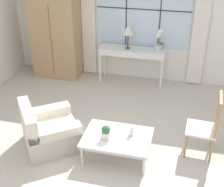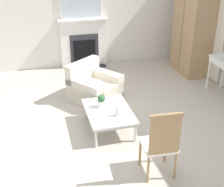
# 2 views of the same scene
# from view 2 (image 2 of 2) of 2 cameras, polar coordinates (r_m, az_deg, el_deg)

# --- Properties ---
(ground_plane) EXTENTS (14.00, 14.00, 0.00)m
(ground_plane) POSITION_cam_2_polar(r_m,az_deg,el_deg) (5.49, -2.08, -5.97)
(ground_plane) COLOR #BCB2A3
(wall_left) EXTENTS (0.06, 7.20, 2.80)m
(wall_left) POSITION_cam_2_polar(r_m,az_deg,el_deg) (7.87, -2.98, 15.22)
(wall_left) COLOR silver
(wall_left) RESTS_ON ground_plane
(fireplace) EXTENTS (0.34, 1.22, 2.25)m
(fireplace) POSITION_cam_2_polar(r_m,az_deg,el_deg) (7.85, -5.25, 10.10)
(fireplace) COLOR #2D2D33
(fireplace) RESTS_ON ground_plane
(armoire) EXTENTS (1.13, 0.62, 1.98)m
(armoire) POSITION_cam_2_polar(r_m,az_deg,el_deg) (7.65, 14.60, 10.97)
(armoire) COLOR tan
(armoire) RESTS_ON ground_plane
(armchair_upholstered) EXTENTS (1.16, 1.16, 0.77)m
(armchair_upholstered) POSITION_cam_2_polar(r_m,az_deg,el_deg) (6.25, -3.30, 1.00)
(armchair_upholstered) COLOR beige
(armchair_upholstered) RESTS_ON ground_plane
(side_chair_wooden) EXTENTS (0.47, 0.47, 1.05)m
(side_chair_wooden) POSITION_cam_2_polar(r_m,az_deg,el_deg) (4.16, 9.05, -8.62)
(side_chair_wooden) COLOR white
(side_chair_wooden) RESTS_ON ground_plane
(coffee_table) EXTENTS (1.03, 0.74, 0.36)m
(coffee_table) POSITION_cam_2_polar(r_m,az_deg,el_deg) (5.25, -0.63, -3.48)
(coffee_table) COLOR silver
(coffee_table) RESTS_ON ground_plane
(potted_plant_small) EXTENTS (0.13, 0.13, 0.23)m
(potted_plant_small) POSITION_cam_2_polar(r_m,az_deg,el_deg) (5.29, -1.94, -1.33)
(potted_plant_small) COLOR white
(potted_plant_small) RESTS_ON coffee_table
(pillar_candle) EXTENTS (0.10, 0.10, 0.16)m
(pillar_candle) POSITION_cam_2_polar(r_m,az_deg,el_deg) (5.05, 0.97, -3.36)
(pillar_candle) COLOR silver
(pillar_candle) RESTS_ON coffee_table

